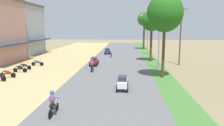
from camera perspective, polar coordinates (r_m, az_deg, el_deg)
shophouse_far at (r=47.18m, az=-23.46°, el=8.18°), size 8.30×8.93×10.10m
parked_motorbike_fourth at (r=26.16m, az=-26.09°, el=-2.47°), size 1.80×0.54×0.94m
parked_motorbike_fifth at (r=28.51m, az=-23.38°, el=-1.36°), size 1.80×0.54×0.94m
parked_motorbike_sixth at (r=30.17m, az=-22.37°, el=-0.72°), size 1.80×0.54×0.94m
parked_motorbike_seventh at (r=32.46m, az=-19.30°, el=0.14°), size 1.80×0.54×0.94m
median_tree_nearest at (r=23.74m, az=13.99°, el=12.81°), size 3.80×3.80×9.03m
median_tree_second at (r=35.11m, az=10.59°, el=10.98°), size 3.27×3.27×8.22m
median_tree_third at (r=54.20m, az=8.67°, el=11.44°), size 3.43×3.43×9.18m
streetlamp_near at (r=28.50m, az=12.56°, el=7.93°), size 3.16×0.20×8.41m
streetlamp_mid at (r=43.87m, az=9.61°, el=8.27°), size 3.16×0.20×8.01m
streetlamp_far at (r=57.24m, az=8.34°, el=8.33°), size 3.16×0.20×7.53m
utility_pole_near at (r=32.66m, az=17.87°, el=7.24°), size 1.80×0.20×8.62m
car_hatchback_white at (r=18.95m, az=2.81°, el=-5.19°), size 1.04×2.00×1.23m
car_sedan_red at (r=30.89m, az=-4.84°, el=0.55°), size 1.10×2.26×1.19m
car_sedan_blue at (r=44.12m, az=-1.22°, el=3.30°), size 1.10×2.26×1.19m
motorbike_foreground_rider at (r=14.10m, az=-15.53°, el=-10.35°), size 0.54×1.80×1.66m
motorbike_ahead_second at (r=26.62m, az=-5.34°, el=-0.67°), size 0.54×1.80×1.66m
motorbike_ahead_third at (r=39.52m, az=-0.23°, el=2.32°), size 0.54×1.80×0.94m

